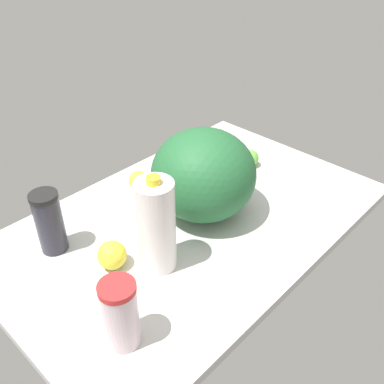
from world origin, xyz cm
name	(u,v)px	position (x,y,z in cm)	size (l,w,h in cm)	color
countertop	(192,222)	(0.00, 0.00, 1.50)	(120.00, 76.00, 3.00)	silver
tumbler_cup	(120,314)	(42.79, 19.40, 11.91)	(8.20, 8.20, 17.75)	silver
shaker_bottle	(49,222)	(36.80, -18.92, 12.46)	(7.75, 7.75, 18.83)	#2B2A35
watermelon	(202,174)	(-5.00, -0.39, 16.88)	(31.81, 31.81, 27.76)	#225F32
milk_jug	(156,226)	(20.84, 7.14, 16.40)	(10.10, 10.10, 28.36)	white
lemon_near_front	(112,255)	(29.82, -1.14, 6.96)	(7.91, 7.91, 7.91)	yellow
lime_by_jug	(250,158)	(-37.62, -6.15, 6.16)	(6.32, 6.32, 6.32)	#67B340
lemon_far_back	(139,181)	(0.72, -24.32, 6.37)	(6.74, 6.74, 6.74)	yellow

